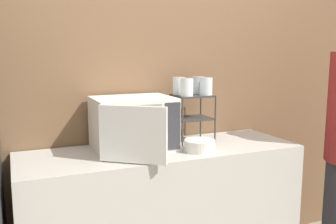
# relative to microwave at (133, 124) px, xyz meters

# --- Properties ---
(wall_back) EXTENTS (8.00, 0.06, 2.60)m
(wall_back) POSITION_rel_microwave_xyz_m (0.17, 0.27, 0.21)
(wall_back) COLOR brown
(wall_back) RESTS_ON ground_plane
(counter) EXTENTS (1.76, 0.58, 0.93)m
(counter) POSITION_rel_microwave_xyz_m (0.17, -0.06, -0.63)
(counter) COLOR #B7B2A8
(counter) RESTS_ON ground_plane
(microwave) EXTENTS (0.50, 0.62, 0.33)m
(microwave) POSITION_rel_microwave_xyz_m (0.00, 0.00, 0.00)
(microwave) COLOR silver
(microwave) RESTS_ON counter
(dish_rack) EXTENTS (0.25, 0.22, 0.32)m
(dish_rack) POSITION_rel_microwave_xyz_m (0.44, 0.05, 0.07)
(dish_rack) COLOR #333333
(dish_rack) RESTS_ON counter
(glass_front_left) EXTENTS (0.08, 0.08, 0.12)m
(glass_front_left) POSITION_rel_microwave_xyz_m (0.37, -0.00, 0.21)
(glass_front_left) COLOR silver
(glass_front_left) RESTS_ON dish_rack
(glass_back_right) EXTENTS (0.08, 0.08, 0.12)m
(glass_back_right) POSITION_rel_microwave_xyz_m (0.51, 0.10, 0.21)
(glass_back_right) COLOR silver
(glass_back_right) RESTS_ON dish_rack
(glass_front_right) EXTENTS (0.08, 0.08, 0.12)m
(glass_front_right) POSITION_rel_microwave_xyz_m (0.51, -0.00, 0.21)
(glass_front_right) COLOR silver
(glass_front_right) RESTS_ON dish_rack
(glass_back_left) EXTENTS (0.08, 0.08, 0.12)m
(glass_back_left) POSITION_rel_microwave_xyz_m (0.36, 0.11, 0.21)
(glass_back_left) COLOR silver
(glass_back_left) RESTS_ON dish_rack
(bowl) EXTENTS (0.19, 0.19, 0.07)m
(bowl) POSITION_rel_microwave_xyz_m (0.36, -0.20, -0.13)
(bowl) COLOR silver
(bowl) RESTS_ON counter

